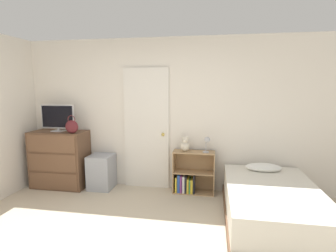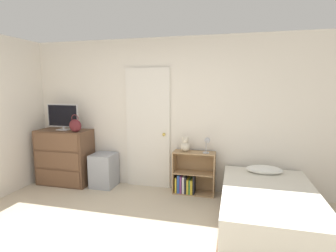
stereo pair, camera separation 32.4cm
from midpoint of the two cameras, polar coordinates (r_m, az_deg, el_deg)
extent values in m
cube|color=silver|center=(4.50, -5.19, 2.48)|extent=(10.00, 0.06, 2.55)
cube|color=silver|center=(4.51, -6.77, -0.64)|extent=(0.78, 0.04, 2.06)
sphere|color=gold|center=(4.41, -3.22, -1.89)|extent=(0.06, 0.06, 0.06)
cube|color=brown|center=(5.06, -24.13, -6.58)|extent=(0.94, 0.48, 0.99)
cube|color=brown|center=(4.96, -25.49, -10.89)|extent=(0.86, 0.01, 0.29)
cube|color=brown|center=(4.87, -25.73, -7.27)|extent=(0.86, 0.01, 0.29)
cube|color=brown|center=(4.79, -25.98, -3.52)|extent=(0.86, 0.01, 0.29)
cube|color=#B7B7BC|center=(4.97, -24.46, -0.98)|extent=(0.21, 0.16, 0.02)
cylinder|color=#B7B7BC|center=(4.96, -24.48, -0.66)|extent=(0.04, 0.04, 0.04)
cube|color=#B7B7BC|center=(4.93, -24.64, 1.89)|extent=(0.60, 0.02, 0.40)
cube|color=black|center=(4.92, -24.74, 1.87)|extent=(0.56, 0.01, 0.37)
ellipsoid|color=#591E23|center=(4.64, -22.11, -0.18)|extent=(0.22, 0.12, 0.22)
torus|color=#591E23|center=(4.62, -22.20, 1.35)|extent=(0.13, 0.01, 0.13)
cube|color=#999EA8|center=(4.77, -16.18, -9.55)|extent=(0.40, 0.41, 0.58)
cube|color=tan|center=(4.44, -0.81, -9.81)|extent=(0.02, 0.27, 0.70)
cube|color=tan|center=(4.37, 7.88, -10.18)|extent=(0.02, 0.27, 0.70)
cube|color=tan|center=(4.51, 3.46, -14.15)|extent=(0.64, 0.27, 0.02)
cube|color=tan|center=(4.39, 3.50, -10.02)|extent=(0.64, 0.27, 0.02)
cube|color=tan|center=(4.29, 3.54, -5.68)|extent=(0.64, 0.27, 0.02)
cube|color=tan|center=(4.51, 3.69, -9.50)|extent=(0.68, 0.01, 0.70)
cube|color=gold|center=(4.47, -0.24, -12.49)|extent=(0.03, 0.20, 0.25)
cube|color=#3359B2|center=(4.44, 0.28, -12.30)|extent=(0.04, 0.16, 0.30)
cube|color=#8C3F8C|center=(4.46, 0.82, -12.36)|extent=(0.03, 0.20, 0.28)
cube|color=white|center=(4.45, 1.35, -12.43)|extent=(0.03, 0.19, 0.28)
cube|color=black|center=(4.44, 1.82, -12.46)|extent=(0.03, 0.18, 0.28)
cube|color=gold|center=(4.46, 2.31, -12.62)|extent=(0.03, 0.22, 0.24)
cube|color=#338C4C|center=(4.46, 2.72, -12.70)|extent=(0.02, 0.23, 0.23)
cube|color=gold|center=(4.46, 3.14, -12.73)|extent=(0.04, 0.23, 0.23)
cube|color=black|center=(4.42, 3.59, -12.39)|extent=(0.03, 0.18, 0.30)
sphere|color=beige|center=(4.29, 1.56, -4.47)|extent=(0.16, 0.16, 0.16)
sphere|color=beige|center=(4.27, 1.57, -3.10)|extent=(0.10, 0.10, 0.10)
sphere|color=silver|center=(4.23, 1.49, -3.31)|extent=(0.03, 0.03, 0.03)
sphere|color=beige|center=(4.27, 1.08, -2.60)|extent=(0.04, 0.04, 0.04)
sphere|color=beige|center=(4.26, 2.06, -2.63)|extent=(0.04, 0.04, 0.04)
cylinder|color=#B2B2B7|center=(4.25, 6.06, -5.66)|extent=(0.10, 0.10, 0.01)
cylinder|color=#B2B2B7|center=(4.23, 6.08, -4.47)|extent=(0.01, 0.01, 0.17)
sphere|color=#B2B2B7|center=(4.19, 6.35, -3.01)|extent=(0.09, 0.09, 0.09)
cube|color=brown|center=(3.79, 19.15, -18.42)|extent=(1.18, 1.88, 0.12)
cube|color=silver|center=(3.68, 19.34, -15.08)|extent=(1.14, 1.82, 0.36)
ellipsoid|color=white|center=(4.23, 18.00, -8.58)|extent=(0.53, 0.28, 0.12)
camera|label=1|loc=(0.16, -92.22, -0.33)|focal=28.00mm
camera|label=2|loc=(0.16, 87.78, 0.33)|focal=28.00mm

